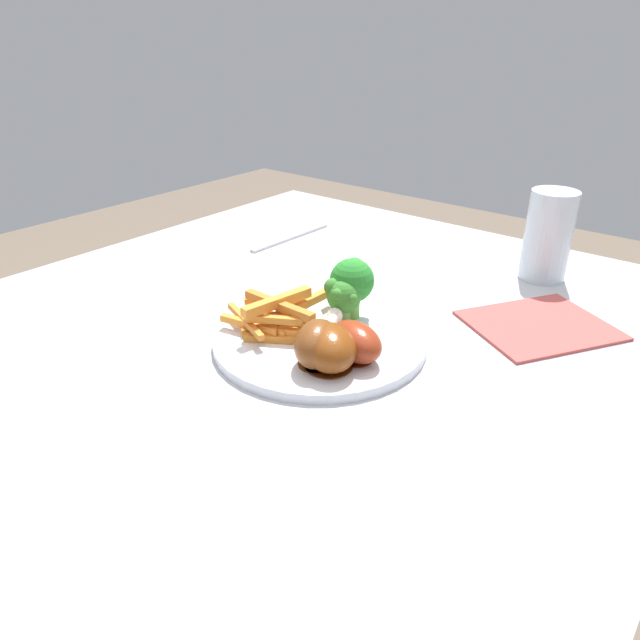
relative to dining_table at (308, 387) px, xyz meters
name	(u,v)px	position (x,y,z in m)	size (l,w,h in m)	color
dining_table	(308,387)	(0.00, 0.00, 0.00)	(0.97, 0.90, 0.74)	#B7B7BC
dinner_plate	(320,339)	(-0.04, -0.06, 0.11)	(0.26, 0.26, 0.01)	silver
broccoli_floret_front	(352,280)	(0.03, -0.05, 0.17)	(0.06, 0.06, 0.08)	#7ABC4D
broccoli_floret_middle	(343,296)	(0.00, -0.06, 0.16)	(0.05, 0.05, 0.06)	#799E4C
carrot_fries_pile	(281,317)	(-0.06, -0.01, 0.14)	(0.15, 0.14, 0.04)	orange
chicken_drumstick_near	(352,340)	(-0.06, -0.12, 0.14)	(0.07, 0.13, 0.04)	#631B0C
chicken_drumstick_far	(319,342)	(-0.09, -0.09, 0.15)	(0.12, 0.08, 0.05)	#51230E
chicken_drumstick_extra	(328,346)	(-0.09, -0.11, 0.14)	(0.10, 0.12, 0.05)	#542109
fork	(291,237)	(0.23, 0.23, 0.11)	(0.19, 0.01, 0.01)	silver
water_glass	(548,236)	(0.33, -0.19, 0.18)	(0.07, 0.07, 0.13)	silver
napkin	(539,325)	(0.17, -0.25, 0.11)	(0.17, 0.14, 0.00)	#B74C47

